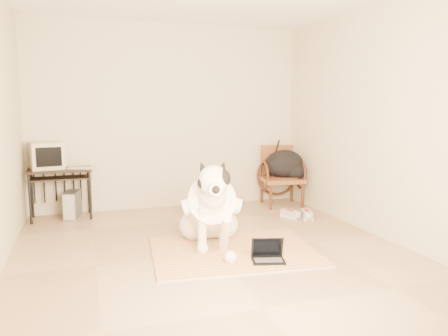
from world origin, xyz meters
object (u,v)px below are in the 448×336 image
laptop (268,255)px  computer_desk (60,176)px  dog (211,210)px  crt_monitor (47,156)px  backpack (286,166)px  pc_tower (72,205)px  rattan_chair (281,175)px

laptop → computer_desk: 3.15m
dog → laptop: size_ratio=3.90×
crt_monitor → backpack: bearing=-5.0°
laptop → crt_monitor: bearing=130.5°
laptop → pc_tower: (-1.83, 2.44, 0.10)m
crt_monitor → pc_tower: (0.29, -0.05, -0.68)m
backpack → dog: bearing=-137.5°
laptop → rattan_chair: rattan_chair is taller
dog → crt_monitor: 2.55m
computer_desk → laptop: bearing=-50.8°
dog → crt_monitor: bearing=134.2°
backpack → pc_tower: bearing=175.4°
pc_tower → computer_desk: bearing=-170.3°
dog → computer_desk: 2.35m
dog → pc_tower: size_ratio=3.44×
pc_tower → crt_monitor: bearing=170.7°
pc_tower → laptop: bearing=-53.1°
computer_desk → backpack: (3.23, -0.22, 0.04)m
laptop → rattan_chair: bearing=61.8°
rattan_chair → computer_desk: bearing=177.5°
laptop → crt_monitor: 3.36m
dog → computer_desk: dog is taller
dog → laptop: (0.37, -0.69, -0.32)m
laptop → pc_tower: 3.05m
laptop → backpack: (1.26, 2.19, 0.54)m
dog → crt_monitor: crt_monitor is taller
computer_desk → rattan_chair: 3.19m
computer_desk → crt_monitor: bearing=155.1°
computer_desk → pc_tower: size_ratio=2.02×
laptop → pc_tower: size_ratio=0.88×
dog → rattan_chair: dog is taller
pc_tower → rattan_chair: 3.06m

